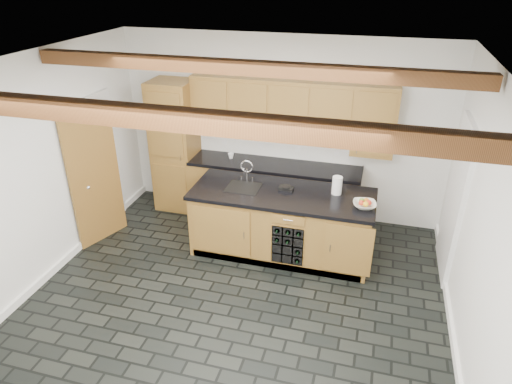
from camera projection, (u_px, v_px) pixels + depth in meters
ground at (233, 306)px, 5.47m from camera, size 5.00×5.00×0.00m
room_shell at (237, 172)px, 5.25m from camera, size 5.01×5.00×5.00m
back_cabinetry at (253, 158)px, 7.04m from camera, size 3.65×0.62×2.20m
island at (282, 223)px, 6.29m from camera, size 2.48×0.96×0.93m
faucet at (244, 184)px, 6.24m from camera, size 0.45×0.40×0.34m
kitchen_scale at (286, 188)px, 6.15m from camera, size 0.20×0.13×0.06m
fruit_bowl at (364, 205)px, 5.71m from camera, size 0.33×0.33×0.07m
fruit_cluster at (365, 202)px, 5.69m from camera, size 0.16×0.17×0.07m
paper_towel at (337, 185)px, 6.01m from camera, size 0.13×0.13×0.24m
mug at (231, 156)px, 7.13m from camera, size 0.10×0.10×0.08m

